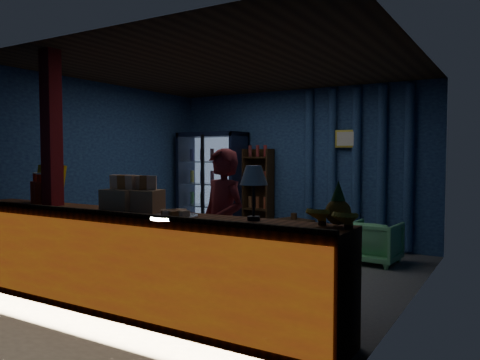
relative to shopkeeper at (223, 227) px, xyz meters
The scene contains 19 objects.
ground 1.64m from the shopkeeper, 118.81° to the left, with size 4.60×4.60×0.00m, color #515154.
room_walls 1.65m from the shopkeeper, 118.81° to the left, with size 4.60×4.60×4.60m.
counter 1.00m from the shopkeeper, 137.19° to the right, with size 4.40×0.57×0.99m.
support_post 1.93m from the shopkeeper, 160.01° to the right, with size 0.16×0.16×2.60m, color maroon.
beverage_cooler 3.90m from the shopkeeper, 125.21° to the left, with size 1.20×0.62×1.90m.
bottle_shelf 3.60m from the shopkeeper, 112.78° to the left, with size 0.50×0.28×1.60m.
curtain_folds 3.46m from the shopkeeper, 84.89° to the left, with size 1.74×0.14×2.50m.
framed_picture 3.50m from the shopkeeper, 87.37° to the left, with size 0.36×0.04×0.28m.
shopkeeper is the anchor object (origin of this frame).
green_chair 2.73m from the shopkeeper, 71.63° to the left, with size 0.62×0.64×0.58m, color #5FBE77.
side_table 2.86m from the shopkeeper, 99.79° to the left, with size 0.65×0.56×0.59m.
yellow_sign 2.09m from the shopkeeper, 166.44° to the right, with size 0.54×0.17×0.43m.
soda_bottles 2.05m from the shopkeeper, 162.55° to the right, with size 0.46×0.19×0.35m.
snack_box_left 0.82m from the shopkeeper, 133.39° to the right, with size 0.38×0.34×0.34m.
snack_box_centre 1.02m from the shopkeeper, 139.04° to the right, with size 0.34×0.28×0.35m.
pastry_tray 0.77m from the shopkeeper, 90.90° to the right, with size 0.43×0.43×0.07m.
banana_bunches 1.49m from the shopkeeper, 22.83° to the right, with size 0.46×0.28×0.15m.
table_lamp 0.99m from the shopkeeper, 39.07° to the right, with size 0.23×0.23×0.45m.
pineapple 1.47m from the shopkeeper, 19.56° to the right, with size 0.19×0.19×0.34m.
Camera 1 is at (3.22, -5.14, 1.48)m, focal length 35.00 mm.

